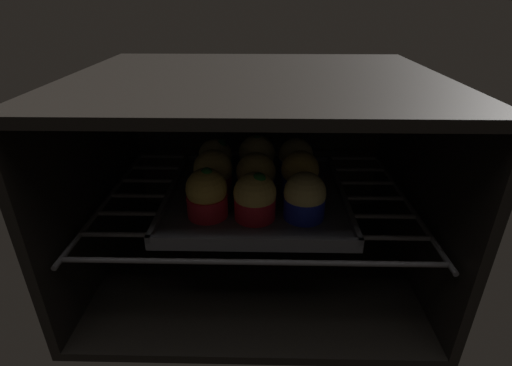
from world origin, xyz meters
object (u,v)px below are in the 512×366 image
object	(u,v)px
muffin_row1_col0	(213,173)
muffin_row2_col0	(216,159)
muffin_row0_col0	(207,194)
muffin_row1_col1	(258,176)
baking_tray	(256,196)
muffin_row0_col1	(253,198)
muffin_row1_col2	(300,175)
muffin_row0_col2	(305,198)
muffin_row2_col1	(256,157)
muffin_row2_col2	(296,159)

from	to	relation	value
muffin_row1_col0	muffin_row2_col0	world-z (taller)	muffin_row1_col0
muffin_row0_col0	muffin_row1_col1	bearing A→B (deg)	42.52
baking_tray	muffin_row2_col0	distance (cm)	11.57
muffin_row0_col1	muffin_row1_col2	bearing A→B (deg)	45.04
muffin_row0_col0	muffin_row0_col2	size ratio (longest dim) A/B	1.10
baking_tray	muffin_row1_col2	size ratio (longest dim) A/B	3.85
muffin_row1_col1	muffin_row2_col1	size ratio (longest dim) A/B	0.94
muffin_row2_col1	muffin_row2_col2	world-z (taller)	muffin_row2_col1
muffin_row1_col1	muffin_row1_col2	distance (cm)	7.21
muffin_row0_col0	muffin_row2_col0	distance (cm)	14.93
muffin_row1_col0	muffin_row2_col1	world-z (taller)	muffin_row2_col1
muffin_row0_col1	muffin_row0_col2	xyz separation A→B (cm)	(8.08, 0.31, -0.10)
baking_tray	muffin_row0_col2	world-z (taller)	muffin_row0_col2
muffin_row1_col1	muffin_row2_col2	size ratio (longest dim) A/B	1.05
muffin_row1_col2	muffin_row2_col1	size ratio (longest dim) A/B	0.98
muffin_row1_col0	muffin_row1_col1	world-z (taller)	muffin_row1_col0
muffin_row1_col0	muffin_row2_col1	size ratio (longest dim) A/B	0.97
muffin_row1_col0	muffin_row2_col2	xyz separation A→B (cm)	(14.95, 7.68, -0.40)
baking_tray	muffin_row2_col1	distance (cm)	8.61
muffin_row0_col1	muffin_row1_col0	world-z (taller)	muffin_row1_col0
muffin_row0_col0	muffin_row0_col2	xyz separation A→B (cm)	(15.24, -0.20, -0.33)
muffin_row0_col0	muffin_row1_col1	world-z (taller)	muffin_row0_col0
muffin_row0_col2	muffin_row2_col2	size ratio (longest dim) A/B	1.02
muffin_row0_col0	muffin_row2_col1	world-z (taller)	same
baking_tray	muffin_row2_col0	size ratio (longest dim) A/B	4.15
muffin_row0_col2	muffin_row2_col0	size ratio (longest dim) A/B	1.01
muffin_row0_col1	muffin_row2_col0	world-z (taller)	muffin_row0_col1
muffin_row0_col2	muffin_row2_col2	xyz separation A→B (cm)	(-0.24, 15.66, -0.10)
muffin_row1_col2	muffin_row2_col2	xyz separation A→B (cm)	(-0.11, 8.01, -0.43)
muffin_row1_col0	muffin_row2_col0	size ratio (longest dim) A/B	1.08
muffin_row2_col1	muffin_row1_col1	bearing A→B (deg)	-85.75
muffin_row0_col1	muffin_row1_col1	distance (cm)	7.79
muffin_row2_col1	muffin_row0_col1	bearing A→B (deg)	-90.68
muffin_row0_col2	muffin_row1_col2	distance (cm)	7.65
muffin_row0_col1	muffin_row1_col1	xyz separation A→B (cm)	(0.74, 7.76, 0.00)
baking_tray	muffin_row0_col1	xyz separation A→B (cm)	(-0.37, -7.91, 4.02)
muffin_row1_col2	muffin_row2_col1	bearing A→B (deg)	136.49
muffin_row1_col1	muffin_row1_col0	bearing A→B (deg)	176.12
baking_tray	muffin_row0_col1	world-z (taller)	muffin_row0_col1
baking_tray	muffin_row2_col2	bearing A→B (deg)	47.19
muffin_row2_col0	muffin_row2_col1	size ratio (longest dim) A/B	0.90
muffin_row0_col2	muffin_row2_col0	bearing A→B (deg)	135.92
muffin_row0_col2	muffin_row1_col1	xyz separation A→B (cm)	(-7.34, 7.45, 0.10)
muffin_row0_col1	muffin_row2_col1	bearing A→B (deg)	89.32
muffin_row0_col0	baking_tray	bearing A→B (deg)	44.50
muffin_row2_col1	muffin_row2_col2	bearing A→B (deg)	4.80
muffin_row1_col0	muffin_row1_col2	distance (cm)	15.06
muffin_row1_col1	muffin_row2_col0	distance (cm)	11.29
baking_tray	muffin_row0_col0	bearing A→B (deg)	-135.50
muffin_row0_col0	muffin_row2_col1	size ratio (longest dim) A/B	1.01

